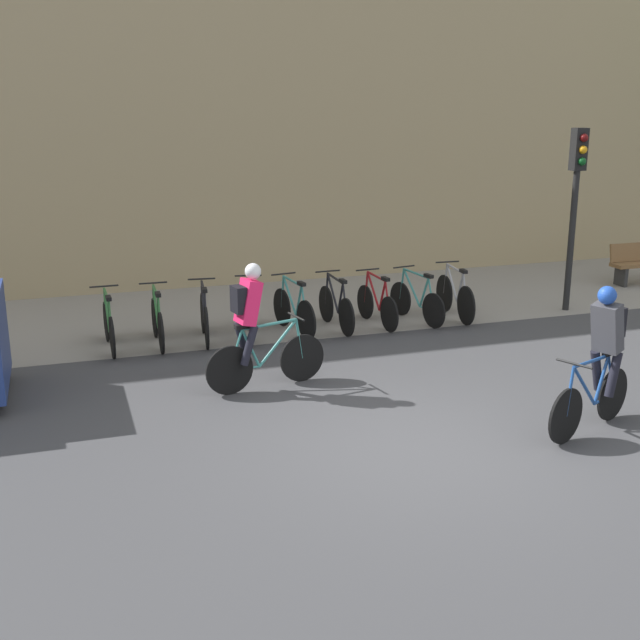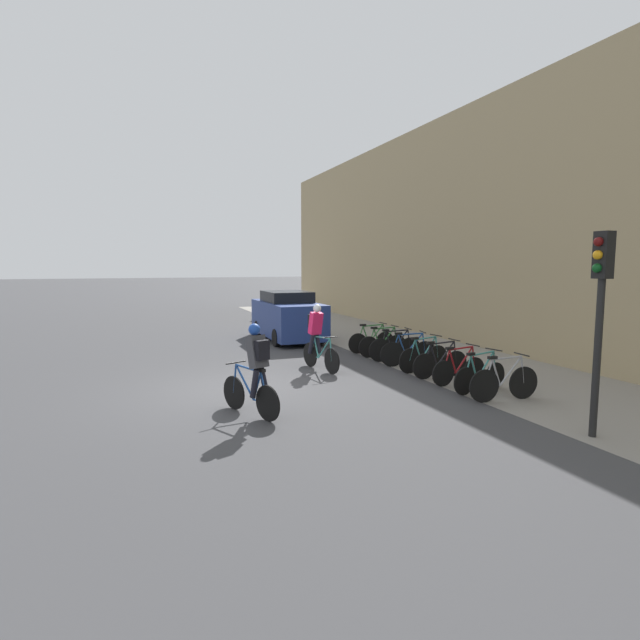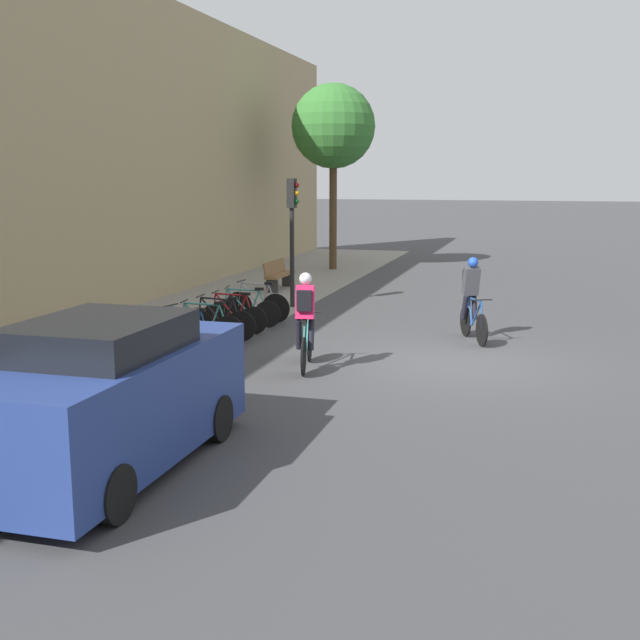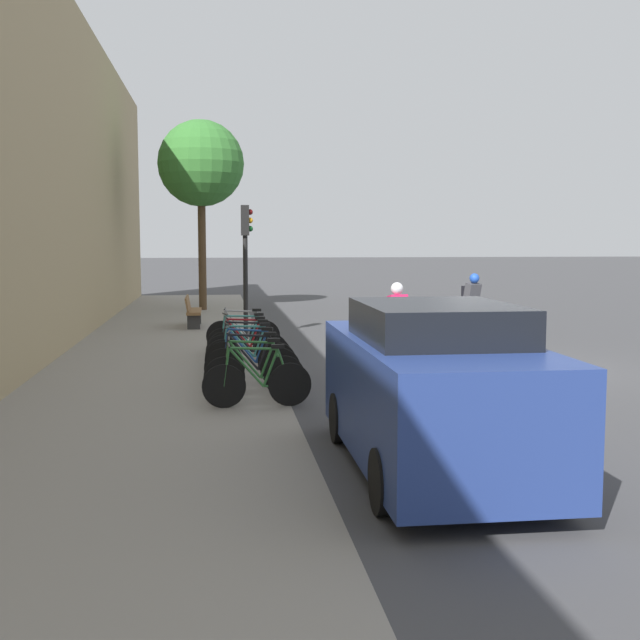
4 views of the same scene
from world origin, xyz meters
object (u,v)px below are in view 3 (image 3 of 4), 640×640
(parked_bike_1, at_px, (151,352))
(bench, at_px, (278,274))
(parked_bike_8, at_px, (257,305))
(cyclist_pink, at_px, (306,319))
(parked_bike_3, at_px, (189,335))
(parked_car, at_px, (107,397))
(parked_bike_5, at_px, (220,322))
(parked_bike_0, at_px, (130,362))
(parked_bike_4, at_px, (205,328))
(parked_bike_2, at_px, (171,343))
(cyclist_grey, at_px, (472,296))
(parked_bike_7, at_px, (246,311))
(parked_bike_6, at_px, (233,317))
(traffic_light_pole, at_px, (292,218))

(parked_bike_1, relative_size, bench, 0.89)
(parked_bike_1, xyz_separation_m, parked_bike_8, (5.40, 0.00, 0.01))
(cyclist_pink, distance_m, parked_bike_3, 2.67)
(parked_car, bearing_deg, parked_bike_3, 16.37)
(parked_bike_5, relative_size, bench, 0.89)
(parked_bike_0, relative_size, parked_bike_4, 1.01)
(parked_bike_2, distance_m, parked_bike_8, 4.63)
(parked_bike_5, bearing_deg, parked_bike_8, 0.02)
(cyclist_grey, distance_m, parked_bike_7, 5.18)
(parked_bike_2, bearing_deg, parked_car, -161.34)
(cyclist_pink, bearing_deg, parked_bike_5, 50.69)
(parked_bike_3, relative_size, parked_bike_8, 0.98)
(parked_bike_2, xyz_separation_m, bench, (10.01, 1.30, 0.07))
(parked_bike_3, height_order, parked_bike_6, parked_bike_3)
(parked_bike_6, bearing_deg, bench, 10.62)
(parked_bike_8, bearing_deg, traffic_light_pole, -3.93)
(parked_bike_4, relative_size, parked_car, 0.38)
(bench, bearing_deg, parked_bike_7, -168.07)
(parked_bike_5, relative_size, parked_car, 0.38)
(cyclist_pink, xyz_separation_m, traffic_light_pole, (6.70, 2.40, 1.42))
(cyclist_grey, distance_m, parked_bike_2, 6.47)
(parked_bike_6, bearing_deg, traffic_light_pole, -2.34)
(parked_bike_1, height_order, parked_bike_3, parked_bike_3)
(parked_bike_1, bearing_deg, parked_bike_3, 0.02)
(parked_bike_2, relative_size, parked_bike_6, 1.04)
(parked_bike_1, xyz_separation_m, parked_bike_2, (0.77, 0.00, 0.01))
(parked_bike_8, bearing_deg, cyclist_pink, -149.89)
(parked_bike_0, xyz_separation_m, parked_car, (-3.61, -1.74, 0.50))
(parked_bike_4, distance_m, parked_car, 6.93)
(parked_bike_4, height_order, bench, parked_bike_4)
(cyclist_grey, distance_m, traffic_light_pole, 6.02)
(parked_bike_4, height_order, parked_car, parked_car)
(parked_bike_4, distance_m, bench, 8.57)
(parked_bike_1, relative_size, parked_car, 0.38)
(cyclist_pink, bearing_deg, traffic_light_pole, 19.66)
(parked_bike_2, xyz_separation_m, parked_bike_8, (4.63, -0.00, 0.00))
(parked_bike_5, height_order, traffic_light_pole, traffic_light_pole)
(traffic_light_pole, bearing_deg, cyclist_grey, -121.48)
(cyclist_pink, xyz_separation_m, bench, (9.79, 3.85, -0.47))
(parked_bike_4, distance_m, parked_bike_8, 3.08)
(parked_bike_3, distance_m, bench, 9.33)
(traffic_light_pole, bearing_deg, parked_bike_3, 178.53)
(parked_bike_0, height_order, traffic_light_pole, traffic_light_pole)
(parked_bike_7, bearing_deg, bench, 11.93)
(parked_bike_3, xyz_separation_m, parked_bike_7, (3.09, -0.00, -0.02))
(cyclist_pink, height_order, parked_bike_0, cyclist_pink)
(cyclist_pink, xyz_separation_m, parked_car, (-5.37, 0.82, -0.05))
(cyclist_grey, xyz_separation_m, parked_bike_0, (-5.41, 5.15, -0.55))
(parked_bike_0, xyz_separation_m, parked_bike_4, (3.09, 0.00, 0.00))
(parked_bike_2, relative_size, parked_bike_4, 1.00)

